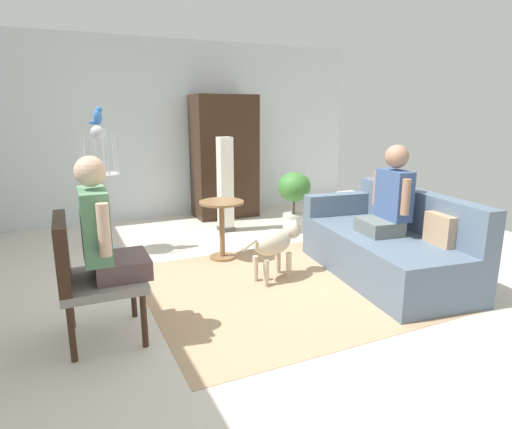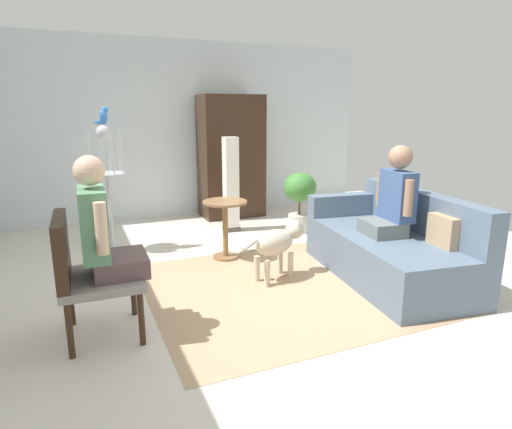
{
  "view_description": "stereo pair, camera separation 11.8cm",
  "coord_description": "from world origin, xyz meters",
  "px_view_note": "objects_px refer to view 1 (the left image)",
  "views": [
    {
      "loc": [
        -1.8,
        -3.45,
        1.63
      ],
      "look_at": [
        -0.29,
        -0.23,
        0.77
      ],
      "focal_mm": 30.41,
      "sensor_mm": 36.0,
      "label": 1
    },
    {
      "loc": [
        -1.69,
        -3.5,
        1.63
      ],
      "look_at": [
        -0.29,
        -0.23,
        0.77
      ],
      "focal_mm": 30.41,
      "sensor_mm": 36.0,
      "label": 2
    }
  ],
  "objects_px": {
    "round_end_table": "(222,221)",
    "armoire_cabinet": "(224,157)",
    "parrot": "(98,116)",
    "person_on_armchair": "(103,231)",
    "armchair": "(84,269)",
    "potted_plant": "(294,195)",
    "person_on_couch": "(390,197)",
    "dog": "(276,242)",
    "bird_cage_stand": "(103,185)",
    "column_lamp": "(225,185)",
    "couch": "(387,246)"
  },
  "relations": [
    {
      "from": "person_on_couch",
      "to": "bird_cage_stand",
      "type": "xyz_separation_m",
      "value": [
        -2.45,
        1.95,
        -0.01
      ]
    },
    {
      "from": "dog",
      "to": "armoire_cabinet",
      "type": "relative_size",
      "value": 0.4
    },
    {
      "from": "potted_plant",
      "to": "person_on_armchair",
      "type": "bearing_deg",
      "value": -144.05
    },
    {
      "from": "dog",
      "to": "bird_cage_stand",
      "type": "relative_size",
      "value": 0.5
    },
    {
      "from": "dog",
      "to": "column_lamp",
      "type": "bearing_deg",
      "value": 84.32
    },
    {
      "from": "person_on_armchair",
      "to": "parrot",
      "type": "bearing_deg",
      "value": 83.85
    },
    {
      "from": "parrot",
      "to": "armoire_cabinet",
      "type": "height_order",
      "value": "armoire_cabinet"
    },
    {
      "from": "column_lamp",
      "to": "person_on_couch",
      "type": "bearing_deg",
      "value": -69.47
    },
    {
      "from": "armchair",
      "to": "person_on_armchair",
      "type": "relative_size",
      "value": 1.06
    },
    {
      "from": "round_end_table",
      "to": "dog",
      "type": "relative_size",
      "value": 0.89
    },
    {
      "from": "person_on_couch",
      "to": "round_end_table",
      "type": "relative_size",
      "value": 1.31
    },
    {
      "from": "round_end_table",
      "to": "parrot",
      "type": "bearing_deg",
      "value": 146.07
    },
    {
      "from": "bird_cage_stand",
      "to": "column_lamp",
      "type": "height_order",
      "value": "bird_cage_stand"
    },
    {
      "from": "person_on_armchair",
      "to": "armoire_cabinet",
      "type": "xyz_separation_m",
      "value": [
        2.13,
        3.18,
        0.12
      ]
    },
    {
      "from": "person_on_couch",
      "to": "armoire_cabinet",
      "type": "height_order",
      "value": "armoire_cabinet"
    },
    {
      "from": "couch",
      "to": "armoire_cabinet",
      "type": "xyz_separation_m",
      "value": [
        -0.56,
        3.07,
        0.63
      ]
    },
    {
      "from": "couch",
      "to": "potted_plant",
      "type": "distance_m",
      "value": 1.82
    },
    {
      "from": "couch",
      "to": "armchair",
      "type": "distance_m",
      "value": 2.85
    },
    {
      "from": "armchair",
      "to": "potted_plant",
      "type": "xyz_separation_m",
      "value": [
        2.8,
        1.92,
        -0.03
      ]
    },
    {
      "from": "person_on_couch",
      "to": "couch",
      "type": "bearing_deg",
      "value": 43.29
    },
    {
      "from": "round_end_table",
      "to": "armoire_cabinet",
      "type": "xyz_separation_m",
      "value": [
        0.77,
        1.91,
        0.5
      ]
    },
    {
      "from": "round_end_table",
      "to": "bird_cage_stand",
      "type": "distance_m",
      "value": 1.43
    },
    {
      "from": "dog",
      "to": "person_on_couch",
      "type": "bearing_deg",
      "value": -21.93
    },
    {
      "from": "parrot",
      "to": "potted_plant",
      "type": "bearing_deg",
      "value": -2.71
    },
    {
      "from": "person_on_armchair",
      "to": "armoire_cabinet",
      "type": "distance_m",
      "value": 3.83
    },
    {
      "from": "bird_cage_stand",
      "to": "potted_plant",
      "type": "height_order",
      "value": "bird_cage_stand"
    },
    {
      "from": "armchair",
      "to": "potted_plant",
      "type": "bearing_deg",
      "value": 34.44
    },
    {
      "from": "couch",
      "to": "person_on_couch",
      "type": "height_order",
      "value": "person_on_couch"
    },
    {
      "from": "round_end_table",
      "to": "parrot",
      "type": "distance_m",
      "value": 1.78
    },
    {
      "from": "couch",
      "to": "person_on_armchair",
      "type": "xyz_separation_m",
      "value": [
        -2.69,
        -0.11,
        0.51
      ]
    },
    {
      "from": "parrot",
      "to": "potted_plant",
      "type": "relative_size",
      "value": 0.24
    },
    {
      "from": "armchair",
      "to": "dog",
      "type": "xyz_separation_m",
      "value": [
        1.78,
        0.5,
        -0.17
      ]
    },
    {
      "from": "potted_plant",
      "to": "armoire_cabinet",
      "type": "relative_size",
      "value": 0.44
    },
    {
      "from": "person_on_couch",
      "to": "armoire_cabinet",
      "type": "distance_m",
      "value": 3.14
    },
    {
      "from": "person_on_couch",
      "to": "parrot",
      "type": "distance_m",
      "value": 3.22
    },
    {
      "from": "column_lamp",
      "to": "armoire_cabinet",
      "type": "distance_m",
      "value": 0.94
    },
    {
      "from": "round_end_table",
      "to": "armoire_cabinet",
      "type": "height_order",
      "value": "armoire_cabinet"
    },
    {
      "from": "couch",
      "to": "dog",
      "type": "distance_m",
      "value": 1.13
    },
    {
      "from": "dog",
      "to": "parrot",
      "type": "height_order",
      "value": "parrot"
    },
    {
      "from": "person_on_couch",
      "to": "bird_cage_stand",
      "type": "bearing_deg",
      "value": 141.47
    },
    {
      "from": "parrot",
      "to": "person_on_armchair",
      "type": "bearing_deg",
      "value": -96.15
    },
    {
      "from": "couch",
      "to": "parrot",
      "type": "xyz_separation_m",
      "value": [
        -2.47,
        1.93,
        1.27
      ]
    },
    {
      "from": "round_end_table",
      "to": "column_lamp",
      "type": "height_order",
      "value": "column_lamp"
    },
    {
      "from": "bird_cage_stand",
      "to": "column_lamp",
      "type": "distance_m",
      "value": 1.64
    },
    {
      "from": "round_end_table",
      "to": "armchair",
      "type": "bearing_deg",
      "value": -139.89
    },
    {
      "from": "dog",
      "to": "armchair",
      "type": "bearing_deg",
      "value": -164.38
    },
    {
      "from": "parrot",
      "to": "column_lamp",
      "type": "height_order",
      "value": "parrot"
    },
    {
      "from": "armoire_cabinet",
      "to": "potted_plant",
      "type": "bearing_deg",
      "value": -67.33
    },
    {
      "from": "parrot",
      "to": "armoire_cabinet",
      "type": "relative_size",
      "value": 0.1
    },
    {
      "from": "couch",
      "to": "person_on_couch",
      "type": "bearing_deg",
      "value": -136.71
    }
  ]
}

